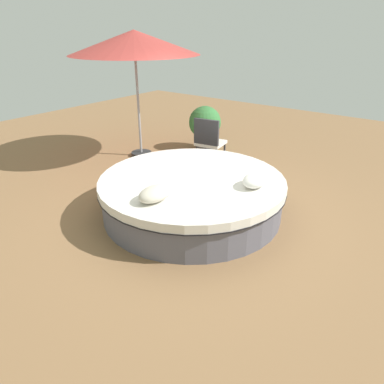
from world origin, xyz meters
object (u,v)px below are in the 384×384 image
Objects in this scene: patio_umbrella at (134,43)px; planter at (205,125)px; round_bed at (192,195)px; throw_pillow_1 at (255,180)px; throw_pillow_0 at (155,194)px; patio_chair at (209,139)px.

planter is (1.25, -0.82, -1.75)m from patio_umbrella.
planter is at bearing 31.96° from round_bed.
planter reaches higher than round_bed.
patio_umbrella is (1.11, 3.37, 1.64)m from throw_pillow_1.
throw_pillow_1 is at bearing -35.06° from throw_pillow_0.
throw_pillow_0 is at bearing -175.80° from round_bed.
patio_chair is at bearing 50.55° from throw_pillow_1.
planter is at bearing -33.31° from patio_umbrella.
round_bed is at bearing -71.36° from patio_chair.
planter is at bearing 120.32° from patio_chair.
planter is at bearing 26.03° from throw_pillow_0.
round_bed is at bearing 108.67° from throw_pillow_1.
planter is (2.37, 2.55, -0.11)m from throw_pillow_1.
planter reaches higher than throw_pillow_0.
round_bed is 1.01m from throw_pillow_1.
round_bed is 3.50m from patio_umbrella.
round_bed is 5.55× the size of throw_pillow_0.
throw_pillow_1 is at bearing -108.26° from patio_umbrella.
patio_chair is 2.36m from patio_umbrella.
throw_pillow_1 reaches higher than throw_pillow_0.
patio_chair is 0.38× the size of patio_umbrella.
patio_chair is (1.82, 0.97, 0.26)m from round_bed.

